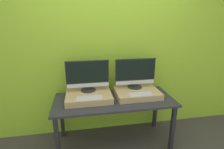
% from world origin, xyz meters
% --- Properties ---
extents(wall_back, '(8.00, 0.04, 2.60)m').
position_xyz_m(wall_back, '(0.00, 0.76, 1.30)').
color(wall_back, '#9ED12D').
rests_on(wall_back, ground_plane).
extents(workbench, '(1.64, 0.69, 0.71)m').
position_xyz_m(workbench, '(0.00, 0.35, 0.63)').
color(workbench, '#2D2D33').
rests_on(workbench, ground_plane).
extents(wooden_riser_left, '(0.61, 0.46, 0.08)m').
position_xyz_m(wooden_riser_left, '(-0.34, 0.40, 0.75)').
color(wooden_riser_left, tan).
rests_on(wooden_riser_left, workbench).
extents(monitor_left, '(0.59, 0.21, 0.43)m').
position_xyz_m(monitor_left, '(-0.34, 0.51, 1.01)').
color(monitor_left, '#282828').
rests_on(monitor_left, wooden_riser_left).
extents(keyboard_left, '(0.32, 0.13, 0.01)m').
position_xyz_m(keyboard_left, '(-0.34, 0.24, 0.80)').
color(keyboard_left, silver).
rests_on(keyboard_left, wooden_riser_left).
extents(wooden_riser_right, '(0.61, 0.46, 0.08)m').
position_xyz_m(wooden_riser_right, '(0.34, 0.40, 0.75)').
color(wooden_riser_right, tan).
rests_on(wooden_riser_right, workbench).
extents(monitor_right, '(0.59, 0.21, 0.43)m').
position_xyz_m(monitor_right, '(0.34, 0.51, 1.01)').
color(monitor_right, '#282828').
rests_on(monitor_right, wooden_riser_right).
extents(keyboard_right, '(0.32, 0.13, 0.01)m').
position_xyz_m(keyboard_right, '(0.34, 0.24, 0.80)').
color(keyboard_right, silver).
rests_on(keyboard_right, wooden_riser_right).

